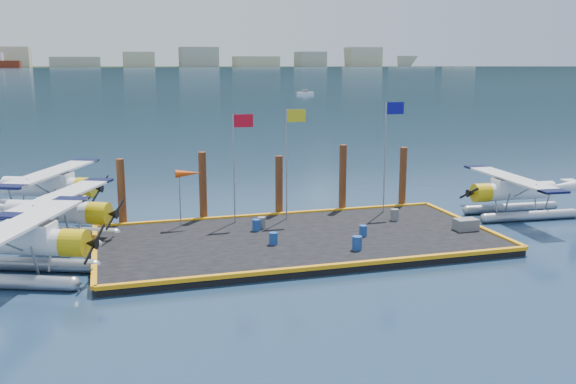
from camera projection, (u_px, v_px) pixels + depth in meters
name	position (u px, v px, depth m)	size (l,w,h in m)	color
ground	(298.00, 244.00, 32.93)	(4000.00, 4000.00, 0.00)	navy
dock	(298.00, 240.00, 32.89)	(20.00, 10.00, 0.40)	black
dock_bumpers	(298.00, 235.00, 32.83)	(20.25, 10.25, 0.18)	orange
far_backdrop	(195.00, 60.00, 1731.03)	(3050.00, 2050.00, 810.00)	black
seaplane_a	(19.00, 245.00, 27.31)	(9.16, 9.69, 3.51)	#989CA6
seaplane_b	(55.00, 215.00, 32.86)	(8.84, 9.26, 3.40)	#989CA6
seaplane_c	(47.00, 190.00, 38.86)	(9.40, 9.87, 3.61)	#989CA6
seaplane_d	(516.00, 194.00, 38.45)	(8.30, 9.15, 3.25)	#989CA6
drum_0	(256.00, 225.00, 33.97)	(0.43, 0.43, 0.61)	navy
drum_1	(357.00, 243.00, 30.52)	(0.47, 0.47, 0.66)	navy
drum_2	(363.00, 231.00, 32.93)	(0.40, 0.40, 0.56)	navy
drum_3	(273.00, 238.00, 31.43)	(0.42, 0.42, 0.59)	navy
drum_4	(395.00, 215.00, 36.17)	(0.46, 0.46, 0.64)	slate
drum_5	(262.00, 223.00, 34.45)	(0.43, 0.43, 0.61)	slate
crate	(466.00, 224.00, 34.10)	(1.20, 0.80, 0.60)	slate
flagpole_red	(237.00, 151.00, 35.00)	(1.14, 0.08, 6.00)	gray
flagpole_yellow	(290.00, 147.00, 35.79)	(1.14, 0.08, 6.20)	gray
flagpole_blue	(388.00, 140.00, 37.39)	(1.14, 0.08, 6.50)	gray
windsock	(188.00, 175.00, 34.49)	(1.40, 0.44, 3.12)	gray
piling_0	(122.00, 195.00, 35.29)	(0.44, 0.44, 4.00)	#4D2D16
piling_1	(203.00, 189.00, 36.50)	(0.44, 0.44, 4.20)	#4D2D16
piling_2	(279.00, 188.00, 37.77)	(0.44, 0.44, 3.80)	#4D2D16
piling_3	(343.00, 180.00, 38.81)	(0.44, 0.44, 4.30)	#4D2D16
piling_4	(403.00, 179.00, 39.93)	(0.44, 0.44, 4.00)	#4D2D16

